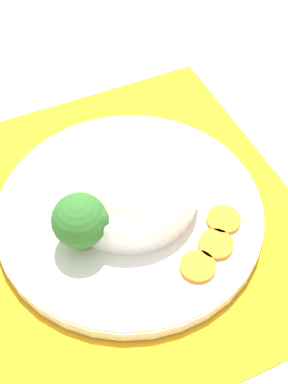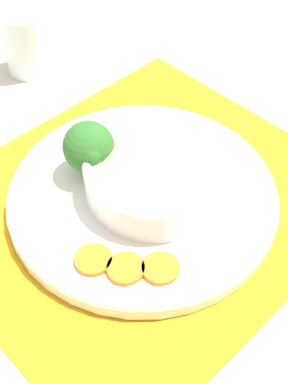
# 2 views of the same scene
# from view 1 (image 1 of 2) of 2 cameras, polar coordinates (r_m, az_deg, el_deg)

# --- Properties ---
(ground_plane) EXTENTS (4.00, 4.00, 0.00)m
(ground_plane) POSITION_cam_1_polar(r_m,az_deg,el_deg) (0.65, -1.52, -2.80)
(ground_plane) COLOR beige
(placemat) EXTENTS (0.43, 0.48, 0.00)m
(placemat) POSITION_cam_1_polar(r_m,az_deg,el_deg) (0.65, -1.53, -2.70)
(placemat) COLOR orange
(placemat) RESTS_ON ground_plane
(plate) EXTENTS (0.32, 0.32, 0.02)m
(plate) POSITION_cam_1_polar(r_m,az_deg,el_deg) (0.64, -1.55, -1.99)
(plate) COLOR white
(plate) RESTS_ON placemat
(bowl) EXTENTS (0.16, 0.16, 0.05)m
(bowl) POSITION_cam_1_polar(r_m,az_deg,el_deg) (0.62, -1.60, 0.85)
(bowl) COLOR white
(bowl) RESTS_ON plate
(broccoli_floret) EXTENTS (0.06, 0.06, 0.07)m
(broccoli_floret) POSITION_cam_1_polar(r_m,az_deg,el_deg) (0.58, -6.84, -3.07)
(broccoli_floret) COLOR #759E51
(broccoli_floret) RESTS_ON plate
(carrot_slice_near) EXTENTS (0.04, 0.04, 0.01)m
(carrot_slice_near) POSITION_cam_1_polar(r_m,az_deg,el_deg) (0.59, 5.73, -7.90)
(carrot_slice_near) COLOR orange
(carrot_slice_near) RESTS_ON plate
(carrot_slice_middle) EXTENTS (0.04, 0.04, 0.01)m
(carrot_slice_middle) POSITION_cam_1_polar(r_m,az_deg,el_deg) (0.61, 7.66, -5.56)
(carrot_slice_middle) COLOR orange
(carrot_slice_middle) RESTS_ON plate
(carrot_slice_far) EXTENTS (0.04, 0.04, 0.01)m
(carrot_slice_far) POSITION_cam_1_polar(r_m,az_deg,el_deg) (0.63, 8.47, -2.95)
(carrot_slice_far) COLOR orange
(carrot_slice_far) RESTS_ON plate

